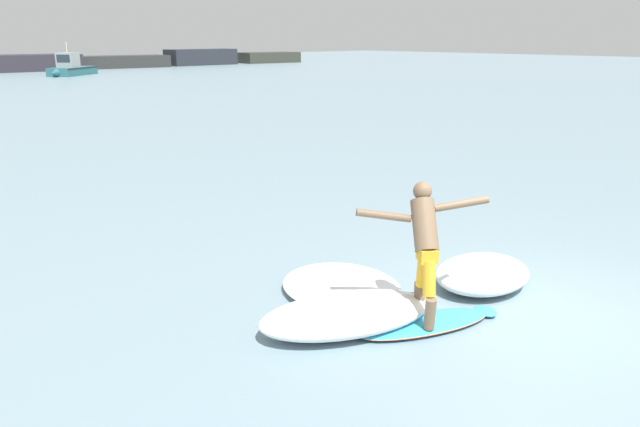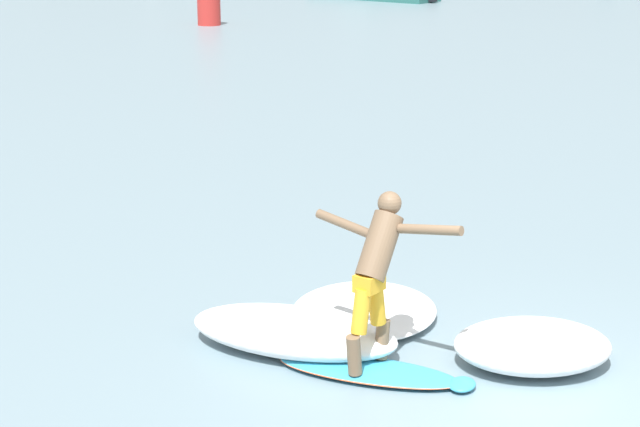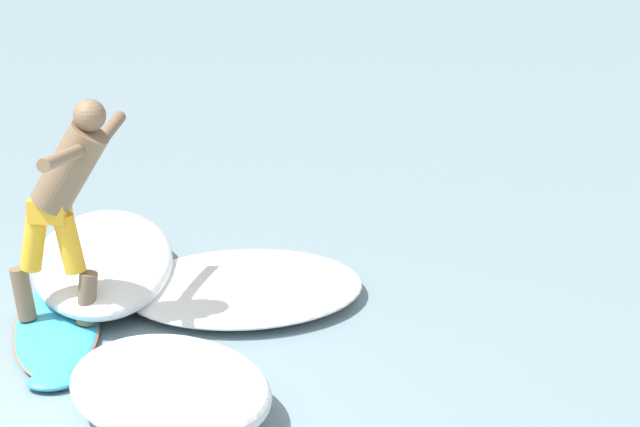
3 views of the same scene
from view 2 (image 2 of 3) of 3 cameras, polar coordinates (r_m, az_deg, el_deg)
name	(u,v)px [view 2 (image 2 of 3)]	position (r m, az deg, el deg)	size (l,w,h in m)	color
ground_plane	(536,417)	(9.51, 11.44, -10.59)	(200.00, 200.00, 0.00)	gray
surfboard	(371,371)	(10.09, 2.76, -8.38)	(1.95, 1.15, 0.23)	#39A0C5
surfer	(377,265)	(9.82, 3.07, -2.76)	(1.34, 1.03, 1.62)	brown
channel_marker_buoy	(209,4)	(39.75, -5.95, 11.07)	(0.85, 0.85, 1.73)	red
wave_foam_at_tail	(364,310)	(11.39, 2.38, -5.17)	(1.84, 2.04, 0.18)	white
wave_foam_at_nose	(293,332)	(10.58, -1.43, -6.32)	(2.37, 1.73, 0.37)	white
wave_foam_beside	(532,346)	(10.44, 11.26, -6.92)	(1.61, 1.31, 0.39)	white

